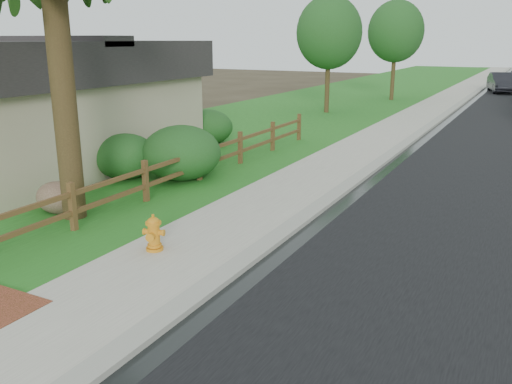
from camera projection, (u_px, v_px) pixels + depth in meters
The scene contains 15 objects.
ground at pixel (115, 336), 7.50m from camera, with size 120.00×120.00×0.00m, color #352B1D.
curb at pixel (469, 98), 37.14m from camera, with size 0.40×90.00×0.12m, color gray.
wet_gutter at pixel (474, 99), 36.99m from camera, with size 0.50×90.00×0.00m, color black.
sidewalk at pixel (449, 97), 37.72m from camera, with size 2.20×90.00×0.10m, color #9F978B.
grass_strip at pixel (421, 96), 38.57m from camera, with size 1.60×90.00×0.06m, color #215B1A.
lawn_near at pixel (351, 93), 40.89m from camera, with size 9.00×90.00×0.04m, color #215B1A.
ranch_fence at pixel (174, 169), 14.39m from camera, with size 0.12×16.92×1.10m.
fire_hydrant at pixel (154, 234), 10.19m from camera, with size 0.47×0.38×0.71m.
dark_car_far at pixel (502, 82), 41.14m from camera, with size 1.57×4.49×1.48m, color black.
boulder at pixel (58, 198), 12.66m from camera, with size 1.15×0.86×0.76m, color brown.
shrub_b at pixel (182, 153), 15.59m from camera, with size 2.27×2.27×1.59m, color #1F4719.
shrub_c at pixel (125, 156), 15.75m from camera, with size 1.83×1.83×1.32m, color #1F4719.
shrub_d at pixel (207, 127), 20.92m from camera, with size 1.98×1.98×1.35m, color #1F4719.
tree_near_left at pixel (329, 33), 28.81m from camera, with size 3.50×3.50×6.21m.
tree_mid_left at pixel (396, 31), 34.92m from camera, with size 3.58×3.58×6.39m.
Camera 1 is at (4.83, -5.00, 3.96)m, focal length 38.00 mm.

